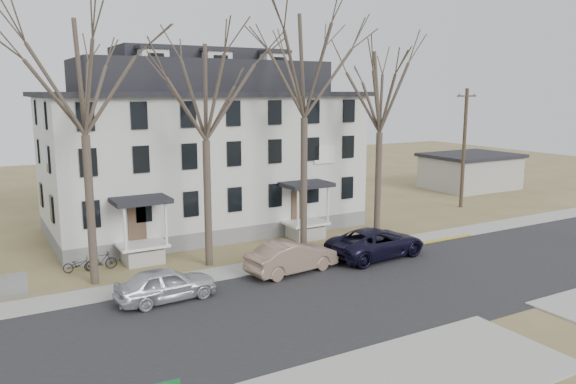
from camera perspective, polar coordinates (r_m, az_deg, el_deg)
ground at (r=25.55m, az=11.33°, el=-11.38°), size 120.00×120.00×0.00m
main_road at (r=26.97m, az=8.50°, el=-10.10°), size 120.00×10.00×0.04m
far_sidewalk at (r=31.63m, az=1.73°, el=-6.90°), size 120.00×2.00×0.08m
yellow_curb at (r=33.74m, az=9.85°, el=-5.94°), size 14.00×0.25×0.06m
boarding_house at (r=38.49m, az=-8.58°, el=4.27°), size 20.80×12.36×12.05m
distant_building at (r=56.85m, az=18.02°, el=2.04°), size 8.50×6.50×3.35m
tree_far_left at (r=27.99m, az=-20.27°, el=11.71°), size 8.40×8.40×13.72m
tree_mid_left at (r=29.60m, az=-8.47°, el=10.68°), size 7.80×7.80×12.74m
tree_center at (r=32.32m, az=1.69°, el=13.37°), size 9.00×9.00×14.70m
tree_mid_right at (r=35.45m, az=9.41°, el=10.57°), size 7.80×7.80×12.74m
utility_pole_far at (r=46.96m, az=17.44°, el=4.40°), size 2.00×0.28×9.50m
car_silver at (r=26.03m, az=-12.30°, el=-9.20°), size 4.60×2.07×1.53m
car_tan at (r=29.21m, az=0.40°, el=-6.68°), size 5.15×2.34×1.64m
car_navy at (r=32.19m, az=8.97°, el=-5.18°), size 6.18×3.26×1.66m
bicycle_left at (r=31.24m, az=-20.48°, el=-6.99°), size 1.66×0.88×0.83m
bicycle_right at (r=31.23m, az=-18.43°, el=-6.73°), size 1.62×0.50×0.97m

